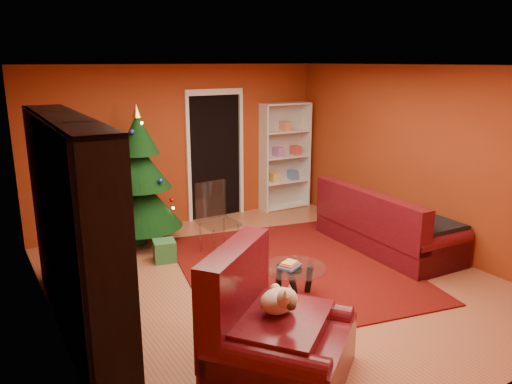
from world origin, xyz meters
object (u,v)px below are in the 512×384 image
sofa (388,218)px  armchair (282,329)px  christmas_tree (141,177)px  gift_box_green (165,251)px  rug (293,267)px  gift_box_teal (134,233)px  media_unit (73,227)px  dog (278,301)px  white_bookshelf (285,157)px  coffee_table (294,282)px  acrylic_chair (219,224)px

sofa → armchair: bearing=122.8°
armchair → christmas_tree: bearing=51.0°
gift_box_green → sofa: bearing=-22.8°
rug → sofa: bearing=-4.5°
christmas_tree → gift_box_teal: 0.87m
media_unit → dog: media_unit is taller
rug → gift_box_green: 1.75m
media_unit → christmas_tree: (1.36, 2.05, -0.07)m
gift_box_green → sofa: (2.93, -1.23, 0.32)m
media_unit → white_bookshelf: (4.20, 2.48, -0.12)m
christmas_tree → dog: christmas_tree is taller
rug → media_unit: (-2.71, -0.10, 1.07)m
media_unit → rug: bearing=3.3°
gift_box_green → armchair: size_ratio=0.24×
armchair → dog: bearing=45.0°
christmas_tree → coffee_table: 2.90m
media_unit → white_bookshelf: bearing=31.8°
gift_box_teal → armchair: size_ratio=0.25×
white_bookshelf → coffee_table: white_bookshelf is taller
dog → acrylic_chair: acrylic_chair is taller
gift_box_teal → dog: dog is taller
white_bookshelf → coffee_table: bearing=-120.2°
rug → coffee_table: (-0.48, -0.70, 0.18)m
christmas_tree → armchair: christmas_tree is taller
gift_box_green → armchair: (-0.09, -2.98, 0.32)m
coffee_table → sofa: bearing=15.5°
gift_box_teal → armchair: bearing=-89.2°
armchair → acrylic_chair: 2.91m
white_bookshelf → dog: white_bookshelf is taller
gift_box_teal → coffee_table: coffee_table is taller
rug → media_unit: media_unit is taller
rug → gift_box_teal: bearing=126.7°
rug → armchair: armchair is taller
rug → gift_box_green: gift_box_green is taller
gift_box_green → acrylic_chair: size_ratio=0.31×
white_bookshelf → coffee_table: (-1.97, -3.08, -0.77)m
media_unit → coffee_table: (2.24, -0.59, -0.88)m
rug → sofa: 1.65m
armchair → dog: size_ratio=2.96×
acrylic_chair → armchair: bearing=-109.6°
white_bookshelf → coffee_table: size_ratio=2.68×
media_unit → dog: bearing=-51.8°
white_bookshelf → armchair: 5.19m
white_bookshelf → sofa: bearing=-85.5°
media_unit → white_bookshelf: size_ratio=1.42×
dog → sofa: bearing=-8.7°
rug → gift_box_teal: 2.50m
sofa → rug: bearing=88.4°
christmas_tree → acrylic_chair: size_ratio=2.25×
christmas_tree → gift_box_green: size_ratio=7.18×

